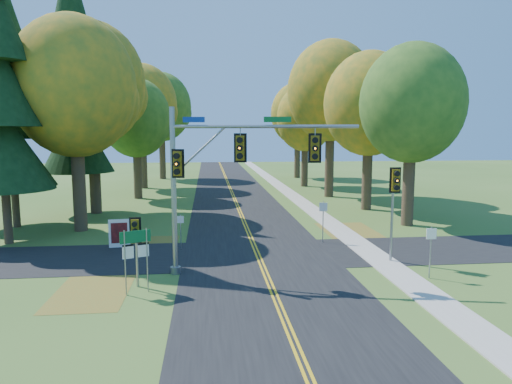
{
  "coord_description": "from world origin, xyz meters",
  "views": [
    {
      "loc": [
        -2.64,
        -22.01,
        6.59
      ],
      "look_at": [
        0.1,
        3.71,
        3.2
      ],
      "focal_mm": 32.0,
      "sensor_mm": 36.0,
      "label": 1
    }
  ],
  "objects": [
    {
      "name": "sidewalk_east",
      "position": [
        6.2,
        0.0,
        0.03
      ],
      "size": [
        1.6,
        160.0,
        0.06
      ],
      "primitive_type": "cube",
      "color": "#9E998E",
      "rests_on": "ground"
    },
    {
      "name": "east_signal_pole",
      "position": [
        6.63,
        -0.32,
        3.7
      ],
      "size": [
        0.57,
        0.65,
        4.88
      ],
      "rotation": [
        0.0,
        0.0,
        -0.08
      ],
      "color": "gray",
      "rests_on": "ground"
    },
    {
      "name": "reg_sign_e_north",
      "position": [
        4.2,
        4.21,
        1.73
      ],
      "size": [
        0.47,
        0.16,
        2.52
      ],
      "rotation": [
        0.0,
        0.0,
        -0.27
      ],
      "color": "gray",
      "rests_on": "ground"
    },
    {
      "name": "tree_e_b",
      "position": [
        10.97,
        15.58,
        8.9
      ],
      "size": [
        7.6,
        7.6,
        13.33
      ],
      "color": "#38281C",
      "rests_on": "ground"
    },
    {
      "name": "tree_e_a",
      "position": [
        11.57,
        8.77,
        8.53
      ],
      "size": [
        7.2,
        7.2,
        12.73
      ],
      "color": "#38281C",
      "rests_on": "ground"
    },
    {
      "name": "tree_e_c",
      "position": [
        9.88,
        23.69,
        10.66
      ],
      "size": [
        8.8,
        8.8,
        15.79
      ],
      "color": "#38281C",
      "rests_on": "ground"
    },
    {
      "name": "ped_signal_pole",
      "position": [
        -5.69,
        -2.85,
        2.28
      ],
      "size": [
        0.49,
        0.56,
        3.07
      ],
      "rotation": [
        0.0,
        0.0,
        0.03
      ],
      "color": "gray",
      "rests_on": "ground"
    },
    {
      "name": "leaf_patch_w_far",
      "position": [
        -7.5,
        -3.0,
        0.01
      ],
      "size": [
        3.0,
        5.0,
        0.0
      ],
      "primitive_type": "cube",
      "color": "brown",
      "rests_on": "ground"
    },
    {
      "name": "leaf_patch_w_near",
      "position": [
        -6.5,
        4.0,
        0.01
      ],
      "size": [
        4.0,
        6.0,
        0.0
      ],
      "primitive_type": "cube",
      "color": "brown",
      "rests_on": "ground"
    },
    {
      "name": "tree_w_b",
      "position": [
        -11.72,
        16.29,
        10.37
      ],
      "size": [
        8.6,
        8.6,
        15.38
      ],
      "color": "#38281C",
      "rests_on": "ground"
    },
    {
      "name": "info_kiosk",
      "position": [
        -7.74,
        4.36,
        0.81
      ],
      "size": [
        1.19,
        0.3,
        1.63
      ],
      "rotation": [
        0.0,
        0.0,
        0.12
      ],
      "color": "white",
      "rests_on": "ground"
    },
    {
      "name": "road_main",
      "position": [
        0.0,
        0.0,
        0.01
      ],
      "size": [
        8.0,
        160.0,
        0.02
      ],
      "primitive_type": "cube",
      "color": "black",
      "rests_on": "ground"
    },
    {
      "name": "traffic_mast",
      "position": [
        -2.15,
        -1.44,
        4.97
      ],
      "size": [
        8.38,
        1.94,
        7.73
      ],
      "rotation": [
        0.0,
        0.0,
        -0.2
      ],
      "color": "gray",
      "rests_on": "ground"
    },
    {
      "name": "reg_sign_w",
      "position": [
        -4.2,
        3.61,
        1.35
      ],
      "size": [
        0.38,
        0.07,
        1.97
      ],
      "rotation": [
        0.0,
        0.0,
        -0.1
      ],
      "color": "gray",
      "rests_on": "ground"
    },
    {
      "name": "reg_sign_e_south",
      "position": [
        7.33,
        -2.91,
        1.64
      ],
      "size": [
        0.46,
        0.07,
        2.39
      ],
      "rotation": [
        0.0,
        0.0,
        -0.04
      ],
      "color": "gray",
      "rests_on": "ground"
    },
    {
      "name": "tree_e_e",
      "position": [
        10.47,
        43.58,
        9.19
      ],
      "size": [
        7.8,
        7.8,
        13.74
      ],
      "color": "#38281C",
      "rests_on": "ground"
    },
    {
      "name": "centerline_right",
      "position": [
        0.1,
        0.0,
        0.03
      ],
      "size": [
        0.1,
        160.0,
        0.01
      ],
      "primitive_type": "cube",
      "color": "gold",
      "rests_on": "road_main"
    },
    {
      "name": "pine_b",
      "position": [
        -16.0,
        11.0,
        8.16
      ],
      "size": [
        5.6,
        5.6,
        17.31
      ],
      "color": "#38281C",
      "rests_on": "ground"
    },
    {
      "name": "route_sign_cluster",
      "position": [
        -5.6,
        -3.48,
        1.9
      ],
      "size": [
        1.17,
        0.53,
        2.7
      ],
      "rotation": [
        0.0,
        0.0,
        0.4
      ],
      "color": "gray",
      "rests_on": "ground"
    },
    {
      "name": "tree_e_d",
      "position": [
        9.26,
        32.87,
        8.24
      ],
      "size": [
        7.0,
        7.0,
        12.32
      ],
      "color": "#38281C",
      "rests_on": "ground"
    },
    {
      "name": "leaf_patch_e",
      "position": [
        6.8,
        6.0,
        0.01
      ],
      "size": [
        3.5,
        8.0,
        0.0
      ],
      "primitive_type": "cube",
      "color": "brown",
      "rests_on": "ground"
    },
    {
      "name": "ground",
      "position": [
        0.0,
        0.0,
        0.0
      ],
      "size": [
        160.0,
        160.0,
        0.0
      ],
      "primitive_type": "plane",
      "color": "#385C20",
      "rests_on": "ground"
    },
    {
      "name": "tree_w_a",
      "position": [
        -11.13,
        9.38,
        9.49
      ],
      "size": [
        8.0,
        8.0,
        14.15
      ],
      "color": "#38281C",
      "rests_on": "ground"
    },
    {
      "name": "pine_c",
      "position": [
        -13.0,
        16.0,
        9.69
      ],
      "size": [
        5.6,
        5.6,
        20.56
      ],
      "color": "#38281C",
      "rests_on": "ground"
    },
    {
      "name": "road_cross",
      "position": [
        0.0,
        2.0,
        0.01
      ],
      "size": [
        60.0,
        6.0,
        0.02
      ],
      "primitive_type": "cube",
      "color": "black",
      "rests_on": "ground"
    },
    {
      "name": "tree_w_c",
      "position": [
        -9.54,
        24.47,
        7.94
      ],
      "size": [
        6.8,
        6.8,
        11.91
      ],
      "color": "#38281C",
      "rests_on": "ground"
    },
    {
      "name": "tree_w_d",
      "position": [
        -10.13,
        33.18,
        9.78
      ],
      "size": [
        8.2,
        8.2,
        14.56
      ],
      "color": "#38281C",
      "rests_on": "ground"
    },
    {
      "name": "tree_w_e",
      "position": [
        -8.92,
        44.09,
        10.07
      ],
      "size": [
        8.4,
        8.4,
        14.97
      ],
      "color": "#38281C",
      "rests_on": "ground"
    },
    {
      "name": "centerline_left",
      "position": [
        -0.1,
        0.0,
        0.03
      ],
      "size": [
        0.1,
        160.0,
        0.01
      ],
      "primitive_type": "cube",
      "color": "gold",
      "rests_on": "road_main"
    }
  ]
}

